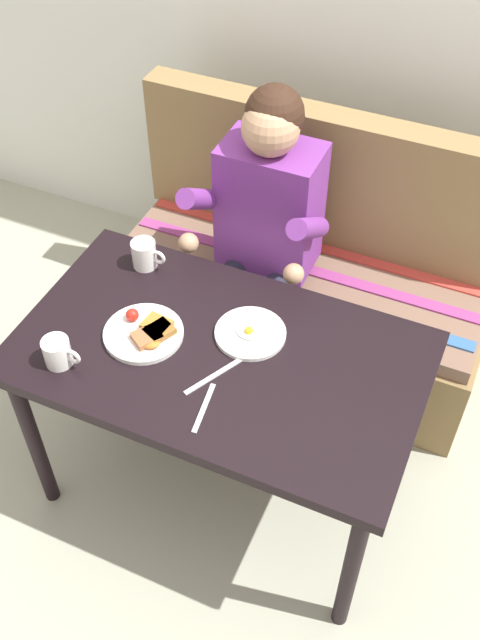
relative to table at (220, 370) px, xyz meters
name	(u,v)px	position (x,y,z in m)	size (l,w,h in m)	color
ground_plane	(223,484)	(0.00, 0.00, -0.65)	(8.00, 8.00, 0.00)	#A1A28D
table	(220,370)	(0.00, 0.00, 0.00)	(1.20, 0.70, 0.73)	black
couch	(303,286)	(0.00, 0.76, -0.32)	(1.44, 0.56, 1.00)	olive
person	(262,222)	(-0.11, 0.59, 0.09)	(0.45, 0.61, 1.21)	#743188
plate_breakfast	(146,332)	(-0.22, -0.03, 0.10)	(0.24, 0.24, 0.05)	white
plate_eggs	(250,333)	(0.06, 0.10, 0.09)	(0.21, 0.21, 0.04)	white
coffee_mug	(145,254)	(-0.38, 0.24, 0.13)	(0.12, 0.08, 0.09)	white
coffee_mug_second	(58,352)	(-0.40, -0.22, 0.13)	(0.12, 0.08, 0.09)	white
fork	(204,408)	(0.05, -0.20, 0.08)	(0.01, 0.17, 0.01)	silver
knife	(213,376)	(0.03, -0.09, 0.08)	(0.01, 0.20, 0.01)	silver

